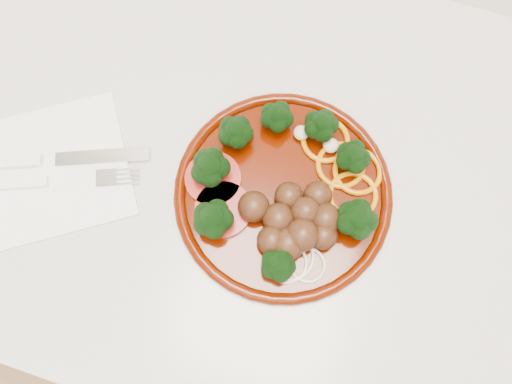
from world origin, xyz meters
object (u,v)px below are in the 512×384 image
(plate, at_px, (285,193))
(knife, at_px, (37,160))
(napkin, at_px, (58,168))
(fork, at_px, (33,183))

(plate, xyz_separation_m, knife, (-0.29, -0.05, -0.01))
(plate, distance_m, knife, 0.30)
(plate, bearing_deg, knife, -170.36)
(plate, distance_m, napkin, 0.27)
(plate, distance_m, fork, 0.30)
(knife, relative_size, fork, 1.13)
(knife, height_order, fork, knife)
(napkin, relative_size, knife, 0.81)
(plate, xyz_separation_m, fork, (-0.29, -0.08, -0.01))
(knife, bearing_deg, fork, -97.00)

